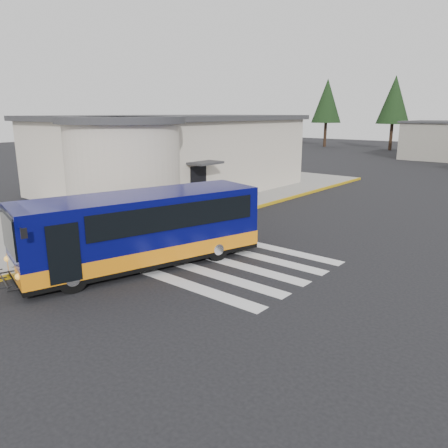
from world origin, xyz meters
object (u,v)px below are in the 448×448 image
Objects in this scene: bollard at (52,244)px; transit_bus at (142,232)px; pedestrian_b at (21,222)px; pedestrian_a at (76,218)px.

transit_bus is at bearing 38.43° from bollard.
pedestrian_b is at bearing -146.67° from transit_bus.
pedestrian_b is at bearing 173.75° from bollard.
bollard is (-2.45, -1.95, -0.45)m from transit_bus.
pedestrian_b is at bearing 126.02° from pedestrian_a.
pedestrian_b reaches higher than bollard.
bollard is at bearing -125.85° from transit_bus.
transit_bus reaches higher than bollard.
bollard is (1.76, -2.09, -0.28)m from pedestrian_a.
transit_bus is 5.21× the size of pedestrian_a.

